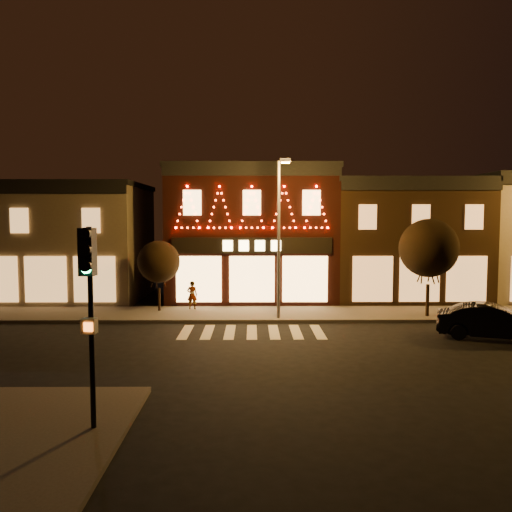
{
  "coord_description": "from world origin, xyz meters",
  "views": [
    {
      "loc": [
        0.01,
        -19.09,
        5.2
      ],
      "look_at": [
        0.19,
        4.0,
        3.46
      ],
      "focal_mm": 36.33,
      "sensor_mm": 36.0,
      "label": 1
    }
  ],
  "objects_px": {
    "traffic_signal_near": "(89,288)",
    "dark_sedan": "(493,322)",
    "streetlamp_mid": "(280,226)",
    "pedestrian": "(192,295)"
  },
  "relations": [
    {
      "from": "traffic_signal_near",
      "to": "dark_sedan",
      "type": "distance_m",
      "value": 17.29
    },
    {
      "from": "traffic_signal_near",
      "to": "dark_sedan",
      "type": "xyz_separation_m",
      "value": [
        14.05,
        9.68,
        -2.8
      ]
    },
    {
      "from": "traffic_signal_near",
      "to": "dark_sedan",
      "type": "height_order",
      "value": "traffic_signal_near"
    },
    {
      "from": "pedestrian",
      "to": "streetlamp_mid",
      "type": "bearing_deg",
      "value": 152.52
    },
    {
      "from": "pedestrian",
      "to": "traffic_signal_near",
      "type": "bearing_deg",
      "value": 91.15
    },
    {
      "from": "streetlamp_mid",
      "to": "dark_sedan",
      "type": "distance_m",
      "value": 10.47
    },
    {
      "from": "traffic_signal_near",
      "to": "streetlamp_mid",
      "type": "relative_size",
      "value": 0.62
    },
    {
      "from": "dark_sedan",
      "to": "pedestrian",
      "type": "distance_m",
      "value": 15.05
    },
    {
      "from": "dark_sedan",
      "to": "pedestrian",
      "type": "relative_size",
      "value": 2.94
    },
    {
      "from": "traffic_signal_near",
      "to": "pedestrian",
      "type": "distance_m",
      "value": 16.45
    }
  ]
}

